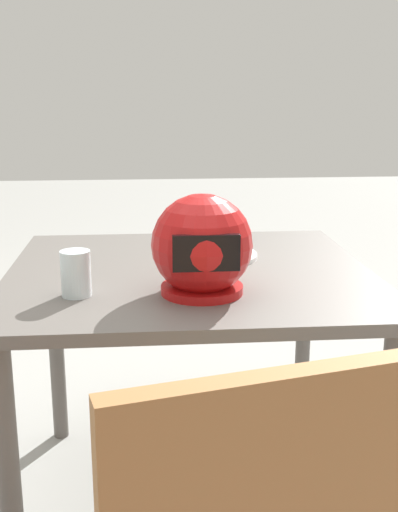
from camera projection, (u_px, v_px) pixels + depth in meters
name	position (u px, v px, depth m)	size (l,w,h in m)	color
ground_plane	(190.00, 497.00, 1.88)	(14.00, 14.00, 0.00)	#9E9E99
dining_table	(189.00, 300.00, 1.73)	(0.96, 0.90, 0.70)	#5B5651
pizza_plate	(208.00, 255.00, 1.83)	(0.28, 0.28, 0.01)	white
pizza	(208.00, 249.00, 1.83)	(0.24, 0.24, 0.05)	tan
motorcycle_helmet	(202.00, 247.00, 1.48)	(0.24, 0.24, 0.24)	#B21414
drinking_glass	(76.00, 273.00, 1.48)	(0.07, 0.07, 0.11)	silver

